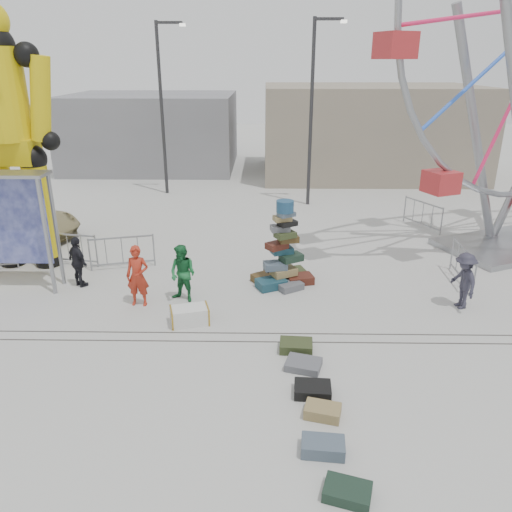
{
  "coord_description": "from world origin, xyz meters",
  "views": [
    {
      "loc": [
        0.94,
        -9.78,
        6.3
      ],
      "look_at": [
        0.74,
        2.56,
        1.45
      ],
      "focal_mm": 35.0,
      "sensor_mm": 36.0,
      "label": 1
    }
  ],
  "objects_px": {
    "lamp_post_right": "(314,105)",
    "barricade_dummy_c": "(122,252)",
    "crash_test_dummy": "(9,132)",
    "barricade_wheel_back": "(422,215)",
    "barricade_wheel_front": "(463,265)",
    "pedestrian_red": "(138,276)",
    "pedestrian_green": "(183,274)",
    "pedestrian_black": "(78,262)",
    "parked_suv": "(19,220)",
    "pedestrian_grey": "(463,281)",
    "lamp_post_left": "(163,101)",
    "steamer_trunk": "(190,315)",
    "barricade_dummy_b": "(68,249)",
    "suitcase_tower": "(283,261)"
  },
  "relations": [
    {
      "from": "lamp_post_right",
      "to": "barricade_dummy_c",
      "type": "xyz_separation_m",
      "value": [
        -6.7,
        -7.9,
        -3.93
      ]
    },
    {
      "from": "crash_test_dummy",
      "to": "barricade_wheel_back",
      "type": "xyz_separation_m",
      "value": [
        14.03,
        4.09,
        -3.73
      ]
    },
    {
      "from": "barricade_wheel_front",
      "to": "barricade_wheel_back",
      "type": "distance_m",
      "value": 5.27
    },
    {
      "from": "barricade_wheel_back",
      "to": "pedestrian_red",
      "type": "xyz_separation_m",
      "value": [
        -9.76,
        -6.94,
        0.31
      ]
    },
    {
      "from": "barricade_dummy_c",
      "to": "pedestrian_green",
      "type": "xyz_separation_m",
      "value": [
        2.32,
        -2.3,
        0.27
      ]
    },
    {
      "from": "barricade_wheel_front",
      "to": "pedestrian_red",
      "type": "distance_m",
      "value": 9.57
    },
    {
      "from": "lamp_post_right",
      "to": "pedestrian_black",
      "type": "distance_m",
      "value": 12.57
    },
    {
      "from": "crash_test_dummy",
      "to": "parked_suv",
      "type": "distance_m",
      "value": 4.85
    },
    {
      "from": "pedestrian_black",
      "to": "pedestrian_grey",
      "type": "bearing_deg",
      "value": -144.9
    },
    {
      "from": "pedestrian_red",
      "to": "barricade_dummy_c",
      "type": "bearing_deg",
      "value": 116.76
    },
    {
      "from": "parked_suv",
      "to": "lamp_post_left",
      "type": "bearing_deg",
      "value": -13.36
    },
    {
      "from": "barricade_dummy_c",
      "to": "parked_suv",
      "type": "height_order",
      "value": "parked_suv"
    },
    {
      "from": "pedestrian_green",
      "to": "barricade_wheel_front",
      "type": "bearing_deg",
      "value": 36.39
    },
    {
      "from": "lamp_post_left",
      "to": "pedestrian_grey",
      "type": "xyz_separation_m",
      "value": [
        10.22,
        -12.49,
        -3.69
      ]
    },
    {
      "from": "steamer_trunk",
      "to": "pedestrian_red",
      "type": "height_order",
      "value": "pedestrian_red"
    },
    {
      "from": "barricade_dummy_b",
      "to": "barricade_wheel_back",
      "type": "bearing_deg",
      "value": 28.26
    },
    {
      "from": "steamer_trunk",
      "to": "pedestrian_red",
      "type": "distance_m",
      "value": 1.96
    },
    {
      "from": "pedestrian_red",
      "to": "pedestrian_green",
      "type": "xyz_separation_m",
      "value": [
        1.18,
        0.27,
        -0.04
      ]
    },
    {
      "from": "lamp_post_right",
      "to": "barricade_dummy_c",
      "type": "height_order",
      "value": "lamp_post_right"
    },
    {
      "from": "steamer_trunk",
      "to": "parked_suv",
      "type": "relative_size",
      "value": 0.2
    },
    {
      "from": "lamp_post_left",
      "to": "barricade_wheel_back",
      "type": "height_order",
      "value": "lamp_post_left"
    },
    {
      "from": "suitcase_tower",
      "to": "barricade_dummy_c",
      "type": "xyz_separation_m",
      "value": [
        -5.12,
        1.05,
        -0.17
      ]
    },
    {
      "from": "suitcase_tower",
      "to": "pedestrian_black",
      "type": "height_order",
      "value": "suitcase_tower"
    },
    {
      "from": "lamp_post_left",
      "to": "crash_test_dummy",
      "type": "height_order",
      "value": "lamp_post_left"
    },
    {
      "from": "pedestrian_green",
      "to": "pedestrian_black",
      "type": "height_order",
      "value": "pedestrian_green"
    },
    {
      "from": "barricade_wheel_front",
      "to": "pedestrian_black",
      "type": "relative_size",
      "value": 1.3
    },
    {
      "from": "suitcase_tower",
      "to": "barricade_dummy_c",
      "type": "distance_m",
      "value": 5.23
    },
    {
      "from": "barricade_wheel_front",
      "to": "steamer_trunk",
      "type": "bearing_deg",
      "value": 110.92
    },
    {
      "from": "pedestrian_green",
      "to": "barricade_dummy_b",
      "type": "bearing_deg",
      "value": 174.95
    },
    {
      "from": "steamer_trunk",
      "to": "barricade_dummy_b",
      "type": "xyz_separation_m",
      "value": [
        -4.52,
        3.89,
        0.33
      ]
    },
    {
      "from": "barricade_wheel_back",
      "to": "pedestrian_grey",
      "type": "relative_size",
      "value": 1.27
    },
    {
      "from": "barricade_dummy_c",
      "to": "pedestrian_green",
      "type": "height_order",
      "value": "pedestrian_green"
    },
    {
      "from": "pedestrian_green",
      "to": "pedestrian_grey",
      "type": "height_order",
      "value": "pedestrian_green"
    },
    {
      "from": "lamp_post_left",
      "to": "pedestrian_black",
      "type": "height_order",
      "value": "lamp_post_left"
    },
    {
      "from": "barricade_wheel_back",
      "to": "pedestrian_black",
      "type": "relative_size",
      "value": 1.3
    },
    {
      "from": "barricade_dummy_c",
      "to": "barricade_wheel_back",
      "type": "bearing_deg",
      "value": 7.63
    },
    {
      "from": "lamp_post_left",
      "to": "crash_test_dummy",
      "type": "xyz_separation_m",
      "value": [
        -2.84,
        -9.62,
        -0.2
      ]
    },
    {
      "from": "steamer_trunk",
      "to": "parked_suv",
      "type": "bearing_deg",
      "value": 122.97
    },
    {
      "from": "lamp_post_right",
      "to": "barricade_wheel_back",
      "type": "distance_m",
      "value": 6.75
    },
    {
      "from": "crash_test_dummy",
      "to": "barricade_dummy_b",
      "type": "xyz_separation_m",
      "value": [
        1.29,
        0.0,
        -3.73
      ]
    },
    {
      "from": "lamp_post_left",
      "to": "pedestrian_grey",
      "type": "relative_size",
      "value": 5.08
    },
    {
      "from": "lamp_post_right",
      "to": "barricade_wheel_back",
      "type": "height_order",
      "value": "lamp_post_right"
    },
    {
      "from": "pedestrian_black",
      "to": "pedestrian_grey",
      "type": "distance_m",
      "value": 10.91
    },
    {
      "from": "lamp_post_right",
      "to": "crash_test_dummy",
      "type": "bearing_deg",
      "value": -142.23
    },
    {
      "from": "barricade_wheel_back",
      "to": "pedestrian_grey",
      "type": "xyz_separation_m",
      "value": [
        -0.97,
        -6.95,
        0.24
      ]
    },
    {
      "from": "barricade_wheel_front",
      "to": "pedestrian_green",
      "type": "distance_m",
      "value": 8.36
    },
    {
      "from": "barricade_wheel_front",
      "to": "lamp_post_right",
      "type": "bearing_deg",
      "value": 25.58
    },
    {
      "from": "pedestrian_red",
      "to": "pedestrian_green",
      "type": "bearing_deg",
      "value": 15.78
    },
    {
      "from": "suitcase_tower",
      "to": "pedestrian_green",
      "type": "height_order",
      "value": "suitcase_tower"
    },
    {
      "from": "barricade_dummy_c",
      "to": "pedestrian_red",
      "type": "bearing_deg",
      "value": -80.37
    }
  ]
}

